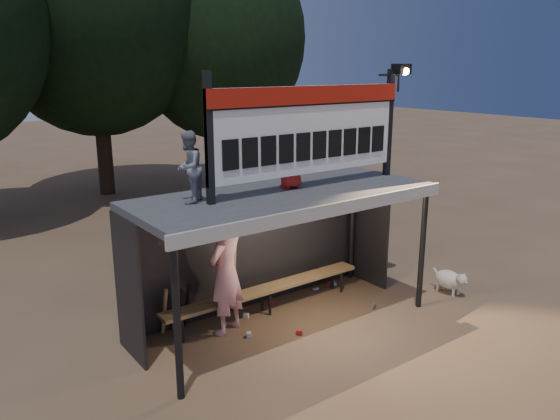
# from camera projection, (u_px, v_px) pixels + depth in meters

# --- Properties ---
(ground) EXTENTS (80.00, 80.00, 0.00)m
(ground) POSITION_uv_depth(u_px,v_px,m) (284.00, 324.00, 9.34)
(ground) COLOR brown
(ground) RESTS_ON ground
(player) EXTENTS (0.89, 0.75, 2.06)m
(player) POSITION_uv_depth(u_px,v_px,m) (226.00, 273.00, 8.82)
(player) COLOR white
(player) RESTS_ON ground
(child_a) EXTENTS (0.65, 0.65, 1.06)m
(child_a) POSITION_uv_depth(u_px,v_px,m) (189.00, 167.00, 7.92)
(child_a) COLOR gray
(child_a) RESTS_ON dugout_shelter
(child_b) EXTENTS (0.51, 0.34, 1.01)m
(child_b) POSITION_uv_depth(u_px,v_px,m) (290.00, 158.00, 8.88)
(child_b) COLOR #A81E19
(child_b) RESTS_ON dugout_shelter
(dugout_shelter) EXTENTS (5.10, 2.08, 2.32)m
(dugout_shelter) POSITION_uv_depth(u_px,v_px,m) (276.00, 217.00, 9.05)
(dugout_shelter) COLOR #3B3A3D
(dugout_shelter) RESTS_ON ground
(scoreboard_assembly) EXTENTS (4.10, 0.27, 1.99)m
(scoreboard_assembly) POSITION_uv_depth(u_px,v_px,m) (313.00, 127.00, 8.80)
(scoreboard_assembly) COLOR black
(scoreboard_assembly) RESTS_ON dugout_shelter
(bench) EXTENTS (4.00, 0.35, 0.48)m
(bench) POSITION_uv_depth(u_px,v_px,m) (266.00, 290.00, 9.65)
(bench) COLOR olive
(bench) RESTS_ON ground
(tree_mid) EXTENTS (7.22, 7.22, 10.36)m
(tree_mid) POSITION_uv_depth(u_px,v_px,m) (92.00, 4.00, 17.27)
(tree_mid) COLOR black
(tree_mid) RESTS_ON ground
(tree_right) EXTENTS (6.08, 6.08, 8.72)m
(tree_right) POSITION_uv_depth(u_px,v_px,m) (219.00, 39.00, 19.04)
(tree_right) COLOR #302315
(tree_right) RESTS_ON ground
(dog) EXTENTS (0.36, 0.81, 0.49)m
(dog) POSITION_uv_depth(u_px,v_px,m) (450.00, 280.00, 10.51)
(dog) COLOR beige
(dog) RESTS_ON ground
(bats) EXTENTS (0.47, 0.33, 0.84)m
(bats) POSITION_uv_depth(u_px,v_px,m) (176.00, 308.00, 8.93)
(bats) COLOR #A47E4C
(bats) RESTS_ON ground
(litter) EXTENTS (2.71, 1.40, 0.08)m
(litter) POSITION_uv_depth(u_px,v_px,m) (303.00, 305.00, 9.97)
(litter) COLOR red
(litter) RESTS_ON ground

